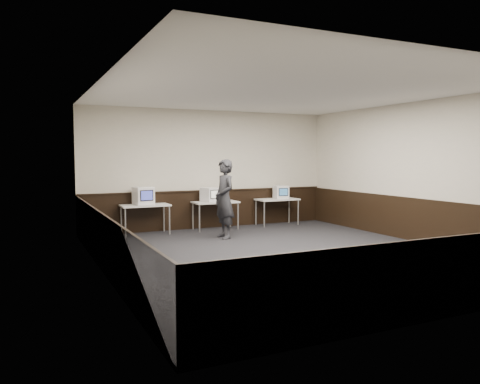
% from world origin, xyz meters
% --- Properties ---
extents(floor, '(8.00, 8.00, 0.00)m').
position_xyz_m(floor, '(0.00, 0.00, 0.00)').
color(floor, black).
rests_on(floor, ground).
extents(ceiling, '(8.00, 8.00, 0.00)m').
position_xyz_m(ceiling, '(0.00, 0.00, 3.20)').
color(ceiling, white).
rests_on(ceiling, back_wall).
extents(back_wall, '(7.00, 0.00, 7.00)m').
position_xyz_m(back_wall, '(0.00, 4.00, 1.60)').
color(back_wall, beige).
rests_on(back_wall, ground).
extents(front_wall, '(7.00, 0.00, 7.00)m').
position_xyz_m(front_wall, '(0.00, -4.00, 1.60)').
color(front_wall, beige).
rests_on(front_wall, ground).
extents(left_wall, '(0.00, 8.00, 8.00)m').
position_xyz_m(left_wall, '(-3.50, 0.00, 1.60)').
color(left_wall, beige).
rests_on(left_wall, ground).
extents(right_wall, '(0.00, 8.00, 8.00)m').
position_xyz_m(right_wall, '(3.50, 0.00, 1.60)').
color(right_wall, beige).
rests_on(right_wall, ground).
extents(wainscot_back, '(6.98, 0.04, 1.00)m').
position_xyz_m(wainscot_back, '(0.00, 3.98, 0.50)').
color(wainscot_back, black).
rests_on(wainscot_back, back_wall).
extents(wainscot_front, '(6.98, 0.04, 1.00)m').
position_xyz_m(wainscot_front, '(0.00, -3.98, 0.50)').
color(wainscot_front, black).
rests_on(wainscot_front, front_wall).
extents(wainscot_left, '(0.04, 7.98, 1.00)m').
position_xyz_m(wainscot_left, '(-3.48, 0.00, 0.50)').
color(wainscot_left, black).
rests_on(wainscot_left, left_wall).
extents(wainscot_right, '(0.04, 7.98, 1.00)m').
position_xyz_m(wainscot_right, '(3.48, 0.00, 0.50)').
color(wainscot_right, black).
rests_on(wainscot_right, right_wall).
extents(wainscot_rail, '(6.98, 0.06, 0.04)m').
position_xyz_m(wainscot_rail, '(0.00, 3.96, 1.02)').
color(wainscot_rail, black).
rests_on(wainscot_rail, wainscot_back).
extents(desk_left, '(1.20, 0.60, 0.75)m').
position_xyz_m(desk_left, '(-1.90, 3.60, 0.68)').
color(desk_left, silver).
rests_on(desk_left, ground).
extents(desk_center, '(1.20, 0.60, 0.75)m').
position_xyz_m(desk_center, '(0.00, 3.60, 0.68)').
color(desk_center, silver).
rests_on(desk_center, ground).
extents(desk_right, '(1.20, 0.60, 0.75)m').
position_xyz_m(desk_right, '(1.90, 3.60, 0.68)').
color(desk_right, silver).
rests_on(desk_right, ground).
extents(emac_left, '(0.50, 0.52, 0.45)m').
position_xyz_m(emac_left, '(-1.94, 3.62, 0.97)').
color(emac_left, white).
rests_on(emac_left, desk_left).
extents(emac_center, '(0.49, 0.50, 0.38)m').
position_xyz_m(emac_center, '(-0.15, 3.63, 0.94)').
color(emac_center, white).
rests_on(emac_center, desk_center).
extents(emac_right, '(0.43, 0.45, 0.37)m').
position_xyz_m(emac_right, '(2.01, 3.58, 0.94)').
color(emac_right, white).
rests_on(emac_right, desk_right).
extents(person, '(0.48, 0.71, 1.88)m').
position_xyz_m(person, '(-0.32, 2.25, 0.94)').
color(person, '#24252A').
rests_on(person, ground).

